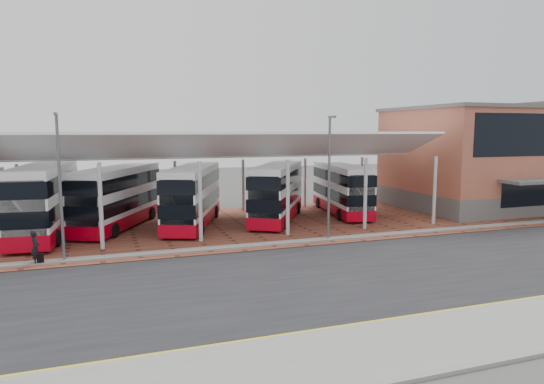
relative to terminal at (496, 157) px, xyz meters
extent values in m
plane|color=#444641|center=(-23.00, -13.92, -4.66)|extent=(140.00, 140.00, 0.00)
cube|color=black|center=(-23.00, -14.92, -4.65)|extent=(120.00, 14.00, 0.02)
cube|color=brown|center=(-21.00, -0.92, -4.63)|extent=(72.00, 16.00, 0.06)
cube|color=gray|center=(-23.00, -22.92, -4.59)|extent=(120.00, 4.00, 0.14)
cube|color=gray|center=(-23.00, -7.72, -4.59)|extent=(120.00, 0.80, 0.14)
cube|color=gold|center=(-23.00, -20.92, -4.63)|extent=(120.00, 0.12, 0.01)
cube|color=gold|center=(-23.00, -20.62, -4.63)|extent=(120.00, 0.12, 0.01)
cylinder|color=silver|center=(-41.00, 5.58, -2.36)|extent=(0.26, 0.26, 4.60)
cylinder|color=silver|center=(-35.00, -5.42, -2.06)|extent=(0.26, 0.26, 5.20)
cylinder|color=silver|center=(-35.00, 5.58, -2.36)|extent=(0.26, 0.26, 4.60)
cylinder|color=silver|center=(-29.00, -5.42, -2.06)|extent=(0.26, 0.26, 5.20)
cylinder|color=silver|center=(-29.00, 5.58, -2.36)|extent=(0.26, 0.26, 4.60)
cylinder|color=silver|center=(-23.00, -5.42, -2.06)|extent=(0.26, 0.26, 5.20)
cylinder|color=silver|center=(-23.00, 5.58, -2.36)|extent=(0.26, 0.26, 4.60)
cylinder|color=silver|center=(-17.00, -5.42, -2.06)|extent=(0.26, 0.26, 5.20)
cylinder|color=silver|center=(-17.00, 5.58, -2.36)|extent=(0.26, 0.26, 4.60)
cylinder|color=silver|center=(-11.00, -5.42, -2.06)|extent=(0.26, 0.26, 5.20)
cylinder|color=silver|center=(-11.00, 5.58, -2.36)|extent=(0.26, 0.26, 4.60)
cube|color=white|center=(-29.00, -3.22, 1.44)|extent=(37.00, 4.95, 1.95)
cube|color=white|center=(-29.00, 2.38, 1.24)|extent=(37.00, 7.12, 1.43)
cube|color=#5D5A58|center=(0.00, 0.08, -3.76)|extent=(18.00, 12.00, 1.80)
cube|color=#B05F48|center=(0.00, 0.08, 0.74)|extent=(18.00, 12.00, 7.20)
cube|color=#5D5A58|center=(0.00, 0.08, 4.44)|extent=(18.40, 12.40, 0.30)
cylinder|color=#595B61|center=(-37.00, -7.62, -0.66)|extent=(0.16, 0.16, 8.00)
cube|color=#595B61|center=(-37.00, -7.92, 3.34)|extent=(0.15, 0.90, 0.15)
cylinder|color=#595B61|center=(-21.00, -7.62, -0.66)|extent=(0.16, 0.16, 8.00)
cube|color=#595B61|center=(-21.00, -7.92, 3.34)|extent=(0.15, 0.90, 0.15)
cube|color=white|center=(-38.57, -0.19, -2.07)|extent=(3.72, 11.79, 4.53)
cube|color=#B20115|center=(-38.57, -0.19, -3.91)|extent=(3.77, 11.84, 0.95)
cube|color=black|center=(-38.57, -0.19, -2.54)|extent=(3.77, 11.84, 1.00)
cube|color=black|center=(-38.57, -0.19, -0.86)|extent=(3.77, 11.84, 1.00)
cube|color=black|center=(-39.12, -5.91, -2.17)|extent=(2.37, 0.33, 3.79)
cylinder|color=black|center=(-40.24, -3.76, -4.07)|extent=(0.39, 1.08, 1.05)
cylinder|color=black|center=(-37.61, -4.01, -4.07)|extent=(0.39, 1.08, 1.05)
cylinder|color=black|center=(-39.53, 3.63, -4.07)|extent=(0.39, 1.08, 1.05)
cylinder|color=black|center=(-36.91, 3.38, -4.07)|extent=(0.39, 1.08, 1.05)
cube|color=white|center=(-33.81, 1.16, -2.26)|extent=(6.90, 10.72, 4.20)
cube|color=#B20115|center=(-33.81, 1.16, -3.96)|extent=(6.96, 10.77, 0.88)
cube|color=black|center=(-33.81, 1.16, -2.70)|extent=(6.96, 10.77, 0.93)
cube|color=black|center=(-33.81, 1.16, -1.13)|extent=(6.96, 10.77, 0.93)
cube|color=black|center=(-36.14, -3.62, -2.35)|extent=(2.02, 1.05, 3.51)
cylinder|color=black|center=(-36.41, -1.39, -4.11)|extent=(0.67, 1.00, 0.98)
cylinder|color=black|center=(-34.22, -2.47, -4.11)|extent=(0.67, 1.00, 0.98)
cylinder|color=black|center=(-33.40, 4.78, -4.11)|extent=(0.67, 1.00, 0.98)
cylinder|color=black|center=(-31.21, 3.71, -4.11)|extent=(0.67, 1.00, 0.98)
cube|color=white|center=(-28.52, -0.04, -2.26)|extent=(6.14, 10.86, 4.19)
cube|color=#B20115|center=(-28.52, -0.04, -3.97)|extent=(6.19, 10.91, 0.88)
cube|color=black|center=(-28.52, -0.04, -2.70)|extent=(6.19, 10.91, 0.92)
cube|color=black|center=(-28.52, -0.04, -1.14)|extent=(6.19, 10.91, 0.92)
cube|color=black|center=(-30.44, -4.98, -2.36)|extent=(2.08, 0.88, 3.50)
cylinder|color=black|center=(-30.90, -2.79, -4.11)|extent=(0.61, 1.01, 0.97)
cylinder|color=black|center=(-28.63, -3.67, -4.11)|extent=(0.61, 1.01, 0.97)
cylinder|color=black|center=(-28.42, 3.60, -4.11)|extent=(0.61, 1.01, 0.97)
cylinder|color=black|center=(-26.15, 2.72, -4.11)|extent=(0.61, 1.01, 0.97)
cube|color=white|center=(-21.78, 0.01, -2.27)|extent=(7.50, 10.45, 4.18)
cube|color=#B20115|center=(-21.78, 0.01, -3.97)|extent=(7.55, 10.50, 0.87)
cube|color=black|center=(-21.78, 0.01, -2.70)|extent=(7.55, 10.50, 0.92)
cube|color=black|center=(-21.78, 0.01, -1.15)|extent=(7.55, 10.50, 0.92)
cube|color=black|center=(-24.46, -4.56, -2.36)|extent=(1.94, 1.19, 3.50)
cylinder|color=black|center=(-24.56, -2.33, -4.11)|extent=(0.73, 0.98, 0.97)
cylinder|color=black|center=(-22.46, -3.56, -4.11)|extent=(0.73, 0.98, 0.97)
cylinder|color=black|center=(-21.10, 3.57, -4.11)|extent=(0.73, 0.98, 0.97)
cylinder|color=black|center=(-19.01, 2.34, -4.11)|extent=(0.73, 0.98, 0.97)
cube|color=white|center=(-15.52, 1.10, -2.39)|extent=(3.99, 10.36, 3.95)
cube|color=#B20115|center=(-15.52, 1.10, -4.00)|extent=(4.03, 10.40, 0.83)
cube|color=black|center=(-15.52, 1.10, -2.81)|extent=(4.03, 10.40, 0.87)
cube|color=black|center=(-15.52, 1.10, -1.33)|extent=(4.03, 10.40, 0.87)
cube|color=black|center=(-16.37, -3.84, -2.48)|extent=(2.05, 0.44, 3.31)
cylinder|color=black|center=(-17.20, -1.89, -4.14)|extent=(0.41, 0.95, 0.92)
cylinder|color=black|center=(-14.94, -2.28, -4.14)|extent=(0.41, 0.95, 0.92)
cylinder|color=black|center=(-16.10, 4.49, -4.14)|extent=(0.41, 0.95, 0.92)
cylinder|color=black|center=(-13.83, 4.10, -4.14)|extent=(0.41, 0.95, 0.92)
imported|color=black|center=(-38.36, -7.89, -3.69)|extent=(0.54, 0.73, 1.82)
cube|color=black|center=(-38.14, -7.92, -4.32)|extent=(0.33, 0.24, 0.57)
camera|label=1|loc=(-34.84, -35.80, 2.47)|focal=32.00mm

